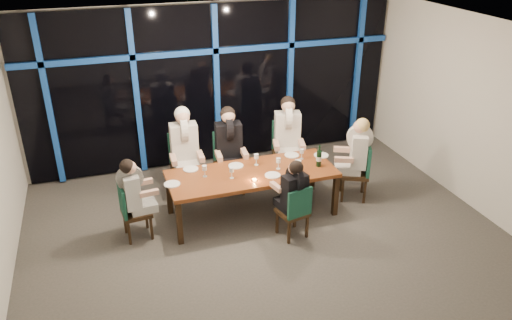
{
  "coord_description": "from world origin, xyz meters",
  "views": [
    {
      "loc": [
        -2.1,
        -5.71,
        4.29
      ],
      "look_at": [
        0.0,
        0.6,
        1.05
      ],
      "focal_mm": 35.0,
      "sensor_mm": 36.0,
      "label": 1
    }
  ],
  "objects_px": {
    "chair_end_right": "(360,169)",
    "chair_near_mid": "(296,210)",
    "chair_far_left": "(185,161)",
    "diner_near_mid": "(293,187)",
    "chair_far_right": "(286,148)",
    "chair_end_left": "(131,209)",
    "diner_far_left": "(184,140)",
    "dining_table": "(252,176)",
    "diner_end_left": "(133,187)",
    "wine_bottle": "(319,158)",
    "diner_far_mid": "(229,138)",
    "chair_far_mid": "(228,158)",
    "diner_far_right": "(288,128)",
    "water_pitcher": "(298,166)",
    "diner_end_right": "(357,147)"
  },
  "relations": [
    {
      "from": "chair_near_mid",
      "to": "diner_far_right",
      "type": "relative_size",
      "value": 0.82
    },
    {
      "from": "chair_near_mid",
      "to": "wine_bottle",
      "type": "height_order",
      "value": "wine_bottle"
    },
    {
      "from": "chair_end_left",
      "to": "diner_end_left",
      "type": "relative_size",
      "value": 1.03
    },
    {
      "from": "dining_table",
      "to": "chair_far_right",
      "type": "relative_size",
      "value": 2.44
    },
    {
      "from": "diner_far_mid",
      "to": "diner_end_left",
      "type": "bearing_deg",
      "value": -146.73
    },
    {
      "from": "chair_far_left",
      "to": "chair_far_right",
      "type": "height_order",
      "value": "chair_far_left"
    },
    {
      "from": "chair_far_left",
      "to": "chair_end_left",
      "type": "bearing_deg",
      "value": -130.11
    },
    {
      "from": "diner_end_left",
      "to": "wine_bottle",
      "type": "bearing_deg",
      "value": -97.04
    },
    {
      "from": "chair_end_right",
      "to": "chair_far_mid",
      "type": "bearing_deg",
      "value": -92.12
    },
    {
      "from": "dining_table",
      "to": "diner_end_right",
      "type": "height_order",
      "value": "diner_end_right"
    },
    {
      "from": "diner_far_left",
      "to": "diner_end_left",
      "type": "relative_size",
      "value": 1.23
    },
    {
      "from": "diner_far_mid",
      "to": "diner_far_right",
      "type": "relative_size",
      "value": 0.97
    },
    {
      "from": "dining_table",
      "to": "chair_far_mid",
      "type": "xyz_separation_m",
      "value": [
        -0.12,
        0.93,
        -0.1
      ]
    },
    {
      "from": "chair_end_right",
      "to": "dining_table",
      "type": "bearing_deg",
      "value": -67.55
    },
    {
      "from": "diner_end_left",
      "to": "dining_table",
      "type": "bearing_deg",
      "value": -93.61
    },
    {
      "from": "diner_end_right",
      "to": "chair_end_left",
      "type": "bearing_deg",
      "value": -64.91
    },
    {
      "from": "chair_far_right",
      "to": "diner_far_mid",
      "type": "relative_size",
      "value": 1.05
    },
    {
      "from": "chair_near_mid",
      "to": "diner_end_right",
      "type": "bearing_deg",
      "value": -161.72
    },
    {
      "from": "dining_table",
      "to": "chair_far_mid",
      "type": "relative_size",
      "value": 2.5
    },
    {
      "from": "chair_far_left",
      "to": "chair_end_left",
      "type": "xyz_separation_m",
      "value": [
        -1.02,
        -1.11,
        -0.11
      ]
    },
    {
      "from": "dining_table",
      "to": "diner_far_right",
      "type": "bearing_deg",
      "value": 43.75
    },
    {
      "from": "diner_far_right",
      "to": "diner_near_mid",
      "type": "xyz_separation_m",
      "value": [
        -0.57,
        -1.67,
        -0.2
      ]
    },
    {
      "from": "chair_far_left",
      "to": "diner_near_mid",
      "type": "height_order",
      "value": "diner_near_mid"
    },
    {
      "from": "diner_end_left",
      "to": "diner_end_right",
      "type": "relative_size",
      "value": 0.89
    },
    {
      "from": "chair_end_right",
      "to": "diner_far_mid",
      "type": "bearing_deg",
      "value": -89.97
    },
    {
      "from": "chair_far_right",
      "to": "diner_end_right",
      "type": "bearing_deg",
      "value": -37.36
    },
    {
      "from": "chair_end_left",
      "to": "diner_far_mid",
      "type": "height_order",
      "value": "diner_far_mid"
    },
    {
      "from": "wine_bottle",
      "to": "diner_end_right",
      "type": "bearing_deg",
      "value": 8.11
    },
    {
      "from": "chair_far_mid",
      "to": "chair_far_right",
      "type": "distance_m",
      "value": 1.09
    },
    {
      "from": "chair_end_left",
      "to": "diner_far_left",
      "type": "bearing_deg",
      "value": -50.59
    },
    {
      "from": "diner_far_right",
      "to": "diner_end_right",
      "type": "xyz_separation_m",
      "value": [
        0.83,
        -0.94,
        -0.08
      ]
    },
    {
      "from": "diner_far_mid",
      "to": "diner_end_right",
      "type": "distance_m",
      "value": 2.1
    },
    {
      "from": "diner_far_left",
      "to": "diner_far_right",
      "type": "xyz_separation_m",
      "value": [
        1.8,
        -0.04,
        -0.0
      ]
    },
    {
      "from": "diner_far_mid",
      "to": "water_pitcher",
      "type": "relative_size",
      "value": 5.66
    },
    {
      "from": "chair_far_mid",
      "to": "diner_far_mid",
      "type": "height_order",
      "value": "diner_far_mid"
    },
    {
      "from": "diner_end_right",
      "to": "diner_near_mid",
      "type": "relative_size",
      "value": 1.14
    },
    {
      "from": "chair_far_right",
      "to": "diner_far_right",
      "type": "xyz_separation_m",
      "value": [
        -0.02,
        -0.09,
        0.42
      ]
    },
    {
      "from": "diner_far_left",
      "to": "chair_end_left",
      "type": "bearing_deg",
      "value": -132.44
    },
    {
      "from": "wine_bottle",
      "to": "water_pitcher",
      "type": "bearing_deg",
      "value": -172.73
    },
    {
      "from": "diner_end_left",
      "to": "water_pitcher",
      "type": "distance_m",
      "value": 2.49
    },
    {
      "from": "diner_far_mid",
      "to": "diner_end_right",
      "type": "bearing_deg",
      "value": -19.51
    },
    {
      "from": "chair_far_mid",
      "to": "diner_end_left",
      "type": "xyz_separation_m",
      "value": [
        -1.68,
        -0.99,
        0.25
      ]
    },
    {
      "from": "chair_far_mid",
      "to": "chair_end_left",
      "type": "relative_size",
      "value": 1.19
    },
    {
      "from": "chair_near_mid",
      "to": "diner_far_mid",
      "type": "height_order",
      "value": "diner_far_mid"
    },
    {
      "from": "chair_far_mid",
      "to": "diner_end_right",
      "type": "distance_m",
      "value": 2.16
    },
    {
      "from": "chair_far_right",
      "to": "chair_end_left",
      "type": "bearing_deg",
      "value": -145.16
    },
    {
      "from": "chair_far_left",
      "to": "diner_far_mid",
      "type": "height_order",
      "value": "diner_far_mid"
    },
    {
      "from": "diner_far_left",
      "to": "dining_table",
      "type": "bearing_deg",
      "value": -45.43
    },
    {
      "from": "chair_end_right",
      "to": "chair_near_mid",
      "type": "bearing_deg",
      "value": -37.84
    },
    {
      "from": "chair_far_left",
      "to": "chair_end_right",
      "type": "bearing_deg",
      "value": -19.67
    }
  ]
}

